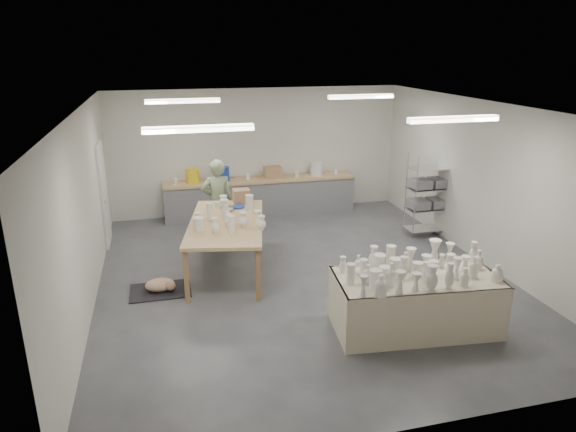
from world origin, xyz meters
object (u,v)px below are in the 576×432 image
object	(u,v)px
potter	(218,201)
red_stool	(217,225)
work_table	(228,220)
drying_table	(415,300)

from	to	relation	value
potter	red_stool	xyz separation A→B (m)	(0.00, 0.27, -0.61)
work_table	potter	xyz separation A→B (m)	(-0.01, 1.48, -0.07)
potter	red_stool	bearing A→B (deg)	-90.16
potter	red_stool	distance (m)	0.66
drying_table	red_stool	size ratio (longest dim) A/B	6.70
drying_table	red_stool	distance (m)	5.05
potter	red_stool	world-z (taller)	potter
drying_table	work_table	distance (m)	3.61
drying_table	work_table	world-z (taller)	work_table
drying_table	potter	bearing A→B (deg)	124.66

